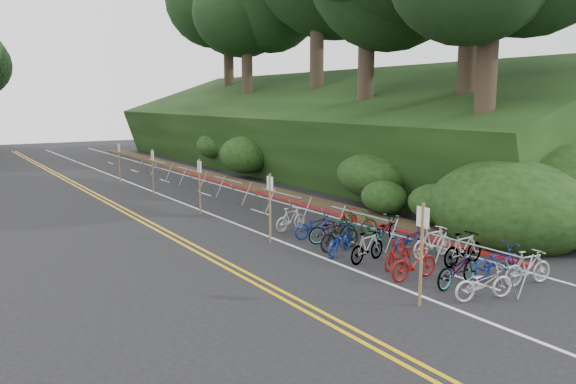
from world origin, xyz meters
name	(u,v)px	position (x,y,z in m)	size (l,w,h in m)	color
ground	(345,283)	(0.00, 0.00, 0.00)	(120.00, 120.00, 0.00)	black
road_markings	(210,218)	(0.63, 10.10, 0.00)	(7.47, 80.00, 0.01)	gold
red_curb	(284,199)	(5.70, 12.00, 0.05)	(0.25, 28.00, 0.10)	maroon
embankment	(318,137)	(12.96, 19.04, 2.57)	(14.30, 48.14, 9.11)	black
bike_rack_front	(473,255)	(2.79, -2.09, 0.86)	(1.14, 3.07, 1.17)	gray
bike_racks_rest	(228,185)	(3.00, 13.00, 0.85)	(1.14, 23.00, 1.17)	gray
signpost_near	(422,248)	(0.44, -2.41, 1.49)	(0.08, 0.40, 2.61)	brown
signposts_rest	(174,175)	(0.60, 14.00, 1.43)	(0.08, 18.40, 2.50)	brown
bike_front	(340,240)	(1.73, 2.42, 0.48)	(1.83, 0.64, 0.96)	navy
bike_valet	(396,242)	(3.06, 1.15, 0.49)	(3.20, 10.84, 1.06)	beige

